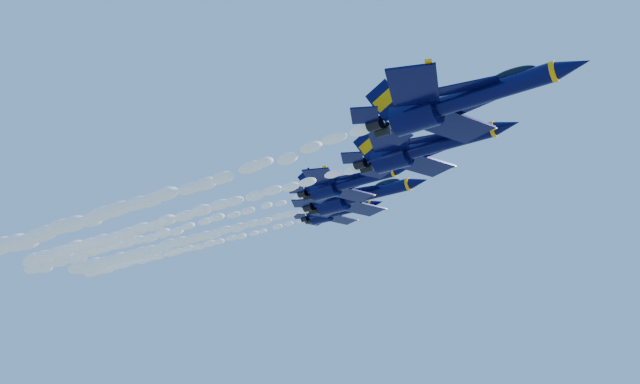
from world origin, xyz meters
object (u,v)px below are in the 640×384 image
Objects in this scene: jet_second at (423,148)px; jet_third at (346,183)px; jet_lead at (457,101)px; jet_fifth at (337,212)px; jet_fourth at (356,196)px.

jet_third is at bearing 150.57° from jet_second.
jet_third is at bearing 141.86° from jet_lead.
jet_lead is 1.16× the size of jet_fifth.
jet_second is 1.10× the size of jet_third.
jet_third is at bearing -54.07° from jet_fifth.
jet_lead is at bearing -38.14° from jet_third.
jet_lead is at bearing -50.33° from jet_second.
jet_fourth is at bearing 133.55° from jet_second.
jet_fifth reaches higher than jet_fourth.
jet_fourth reaches higher than jet_lead.
jet_third reaches higher than jet_second.
jet_second is 42.78m from jet_fifth.
jet_fifth reaches higher than jet_second.
jet_third is (-20.55, 16.14, 3.42)m from jet_lead.
jet_lead is 42.61m from jet_fourth.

